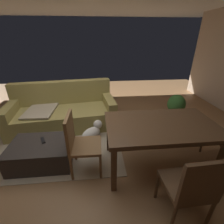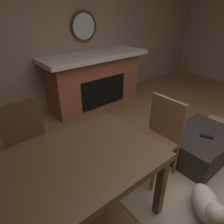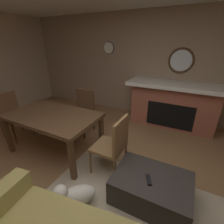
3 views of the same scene
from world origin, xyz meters
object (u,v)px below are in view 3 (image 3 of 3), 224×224
Objects in this scene: tv_remote at (149,180)px; dining_chair_south at (83,109)px; dining_table at (53,118)px; wall_clock at (109,48)px; small_dog at (75,195)px; ottoman_coffee_table at (151,188)px; dining_chair_west at (114,143)px; round_wall_mirror at (181,61)px; fireplace at (173,104)px; dining_chair_east at (12,113)px.

dining_chair_south reaches higher than tv_remote.
wall_clock is at bearing -87.01° from dining_table.
small_dog is at bearing 5.07° from tv_remote.
ottoman_coffee_table is at bearing 127.44° from wall_clock.
dining_chair_west reaches higher than small_dog.
wall_clock is at bearing -79.23° from tv_remote.
tv_remote is at bearing 147.35° from dining_chair_south.
round_wall_mirror is 1.77× the size of wall_clock.
dining_chair_west and dining_chair_south have the same top height.
tv_remote is at bearing 126.28° from wall_clock.
dining_table is 3.36× the size of small_dog.
fireplace is 2.22× the size of dining_chair_west.
round_wall_mirror is 2.81m from tv_remote.
small_dog is (0.76, 0.45, -0.19)m from tv_remote.
wall_clock reaches higher than small_dog.
round_wall_mirror is 1.84m from wall_clock.
dining_chair_east is at bearing 34.87° from fireplace.
wall_clock is at bearing -69.44° from small_dog.
dining_chair_east is (2.88, 2.01, -0.00)m from fireplace.
tv_remote is at bearing 65.80° from ottoman_coffee_table.
wall_clock is (1.92, -2.51, 1.54)m from ottoman_coffee_table.
round_wall_mirror is 3.80m from dining_chair_east.
ottoman_coffee_table is 3.01m from dining_chair_east.
dining_chair_south is 2.96× the size of wall_clock.
dining_chair_east is at bearing 65.32° from wall_clock.
dining_chair_south is at bearing -143.95° from dining_chair_east.
dining_chair_south is (1.18, -0.86, 0.00)m from dining_chair_west.
fireplace is 2.64m from dining_table.
small_dog is at bearing 77.74° from dining_chair_west.
fireplace is 2.30m from tv_remote.
fireplace is 2.08m from dining_chair_west.
dining_table is 4.97× the size of wall_clock.
round_wall_mirror reaches higher than small_dog.
dining_chair_south is 1.87m from wall_clock.
small_dog is at bearing 33.15° from ottoman_coffee_table.
tv_remote is 0.17× the size of dining_chair_west.
wall_clock reaches higher than tv_remote.
tv_remote is (-0.07, 2.58, -1.10)m from round_wall_mirror.
fireplace is at bearing -145.13° from dining_chair_east.
dining_table is 1.68× the size of dining_chair_east.
tv_remote is 2.97m from dining_chair_east.
dining_chair_east is at bearing -0.18° from dining_table.
wall_clock reaches higher than dining_table.
tv_remote is at bearing 174.44° from dining_chair_east.
tv_remote is 2.12m from dining_chair_south.
dining_table is 1.68× the size of dining_chair_south.
dining_chair_east is (2.95, -0.29, 0.15)m from tv_remote.
tv_remote is 0.68m from dining_chair_west.
fireplace is 3.71× the size of round_wall_mirror.
small_dog is (0.69, 2.74, -0.34)m from fireplace.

